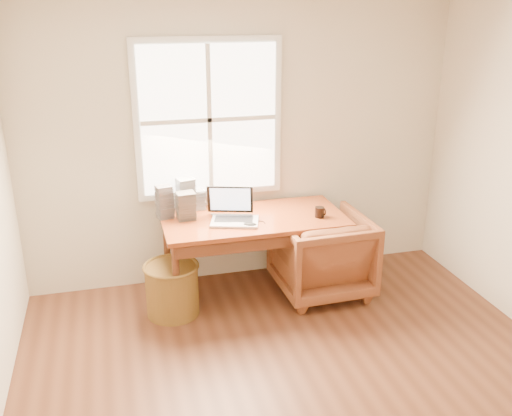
{
  "coord_description": "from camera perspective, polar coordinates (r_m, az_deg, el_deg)",
  "views": [
    {
      "loc": [
        -1.17,
        -2.72,
        2.56
      ],
      "look_at": [
        -0.02,
        1.65,
        0.89
      ],
      "focal_mm": 40.0,
      "sensor_mm": 36.0,
      "label": 1
    }
  ],
  "objects": [
    {
      "name": "coffee_mug",
      "position": [
        5.02,
        6.37,
        -0.41
      ],
      "size": [
        0.1,
        0.1,
        0.09
      ],
      "primitive_type": "cylinder",
      "rotation": [
        0.0,
        0.0,
        0.27
      ],
      "color": "black",
      "rests_on": "desk"
    },
    {
      "name": "cd_stack_b",
      "position": [
        4.97,
        -7.05,
        0.23
      ],
      "size": [
        0.17,
        0.15,
        0.24
      ],
      "primitive_type": "cube",
      "rotation": [
        0.0,
        0.0,
        0.09
      ],
      "color": "#242429",
      "rests_on": "desk"
    },
    {
      "name": "laptop",
      "position": [
        4.84,
        -2.16,
        -0.02
      ],
      "size": [
        0.45,
        0.46,
        0.27
      ],
      "primitive_type": null,
      "rotation": [
        0.0,
        0.0,
        -0.3
      ],
      "color": "#ACAEB3",
      "rests_on": "desk"
    },
    {
      "name": "wicker_stool",
      "position": [
        4.95,
        -8.37,
        -8.11
      ],
      "size": [
        0.49,
        0.49,
        0.45
      ],
      "primitive_type": "cylinder",
      "rotation": [
        0.0,
        0.0,
        0.1
      ],
      "color": "brown",
      "rests_on": "room_shell"
    },
    {
      "name": "cd_stack_d",
      "position": [
        5.2,
        -5.93,
        0.85
      ],
      "size": [
        0.15,
        0.13,
        0.18
      ],
      "primitive_type": "cube",
      "rotation": [
        0.0,
        0.0,
        0.08
      ],
      "color": "silver",
      "rests_on": "desk"
    },
    {
      "name": "armchair",
      "position": [
        5.22,
        6.55,
        -4.61
      ],
      "size": [
        0.82,
        0.84,
        0.75
      ],
      "primitive_type": "imported",
      "rotation": [
        0.0,
        0.0,
        3.17
      ],
      "color": "brown",
      "rests_on": "room_shell"
    },
    {
      "name": "cd_stack_a",
      "position": [
        5.16,
        -7.05,
        1.34
      ],
      "size": [
        0.17,
        0.16,
        0.3
      ],
      "primitive_type": "cube",
      "rotation": [
        0.0,
        0.0,
        0.21
      ],
      "color": "#B5BCC2",
      "rests_on": "desk"
    },
    {
      "name": "room_shell",
      "position": [
        3.34,
        6.43,
        -1.67
      ],
      "size": [
        4.04,
        4.54,
        2.64
      ],
      "color": "#58311E",
      "rests_on": "ground"
    },
    {
      "name": "desk",
      "position": [
        5.02,
        -0.25,
        -1.11
      ],
      "size": [
        1.6,
        0.8,
        0.04
      ],
      "primitive_type": "cube",
      "color": "brown",
      "rests_on": "room_shell"
    },
    {
      "name": "mouse",
      "position": [
        4.79,
        -0.6,
        -1.69
      ],
      "size": [
        0.13,
        0.11,
        0.04
      ],
      "primitive_type": "ellipsoid",
      "rotation": [
        0.0,
        0.0,
        -0.43
      ],
      "color": "black",
      "rests_on": "desk"
    },
    {
      "name": "cd_stack_c",
      "position": [
        5.01,
        -9.13,
        0.64
      ],
      "size": [
        0.15,
        0.14,
        0.29
      ],
      "primitive_type": "cube",
      "rotation": [
        0.0,
        0.0,
        0.25
      ],
      "color": "gray",
      "rests_on": "desk"
    }
  ]
}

